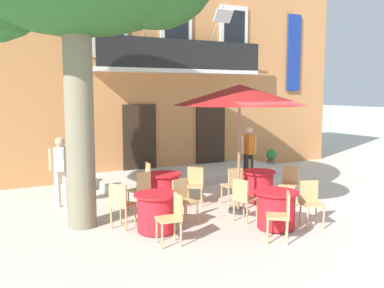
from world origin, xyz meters
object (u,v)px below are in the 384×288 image
at_px(cafe_chair_front_0, 183,198).
at_px(ground_planter_left, 86,179).
at_px(cafe_chair_front_1, 121,202).
at_px(cafe_table_middle, 258,186).
at_px(cafe_chair_middle_0, 254,174).
at_px(cafe_chair_far_side_2, 141,188).
at_px(cafe_chair_near_tree_0, 243,197).
at_px(cafe_table_far_side, 164,188).
at_px(pedestrian_mid_plaza, 249,152).
at_px(cafe_chair_far_side_0, 195,183).
at_px(cafe_chair_far_side_1, 152,177).
at_px(cafe_chair_near_tree_1, 282,213).
at_px(cafe_table_front, 157,212).
at_px(cafe_table_near_tree, 276,209).
at_px(cafe_chair_near_tree_2, 311,200).
at_px(cafe_umbrella, 240,95).
at_px(pedestrian_near_entrance, 61,168).
at_px(cafe_chair_middle_1, 233,183).
at_px(cafe_chair_middle_2, 289,182).
at_px(cafe_chair_front_2, 173,215).
at_px(ground_planter_right, 271,158).

relative_size(cafe_chair_front_0, ground_planter_left, 1.52).
bearing_deg(cafe_chair_front_1, cafe_chair_front_0, -12.60).
distance_m(cafe_table_middle, cafe_chair_middle_0, 0.77).
bearing_deg(cafe_table_middle, cafe_chair_far_side_2, 169.78).
distance_m(cafe_chair_near_tree_0, cafe_table_far_side, 2.24).
xyz_separation_m(cafe_chair_near_tree_0, pedestrian_mid_plaza, (2.29, 3.04, 0.42)).
bearing_deg(cafe_chair_far_side_0, cafe_chair_far_side_1, 120.31).
height_order(cafe_chair_near_tree_1, ground_planter_left, cafe_chair_near_tree_1).
bearing_deg(cafe_table_front, cafe_chair_middle_0, 25.53).
height_order(cafe_table_near_tree, cafe_chair_near_tree_2, cafe_chair_near_tree_2).
relative_size(cafe_chair_front_1, cafe_chair_far_side_2, 1.00).
height_order(cafe_table_middle, cafe_umbrella, cafe_umbrella).
distance_m(cafe_table_near_tree, cafe_table_far_side, 2.99).
height_order(cafe_chair_near_tree_1, pedestrian_near_entrance, pedestrian_near_entrance).
height_order(cafe_chair_middle_0, cafe_chair_middle_1, same).
relative_size(cafe_chair_middle_0, cafe_chair_far_side_0, 1.00).
relative_size(cafe_table_front, cafe_chair_far_side_0, 0.95).
bearing_deg(cafe_chair_front_0, cafe_chair_middle_2, 3.54).
xyz_separation_m(cafe_chair_near_tree_0, cafe_umbrella, (0.32, 0.64, 2.08)).
bearing_deg(cafe_chair_middle_0, pedestrian_near_entrance, 166.81).
distance_m(cafe_table_front, pedestrian_mid_plaza, 5.04).
height_order(cafe_table_front, cafe_chair_far_side_0, cafe_chair_far_side_0).
bearing_deg(pedestrian_mid_plaza, cafe_table_near_tree, -118.09).
height_order(cafe_chair_front_1, pedestrian_near_entrance, pedestrian_near_entrance).
bearing_deg(cafe_chair_front_2, cafe_chair_far_side_1, 73.01).
distance_m(cafe_chair_far_side_1, ground_planter_left, 2.02).
bearing_deg(cafe_chair_near_tree_2, cafe_chair_front_0, 148.19).
distance_m(cafe_chair_near_tree_1, cafe_chair_far_side_1, 4.21).
distance_m(cafe_chair_middle_1, cafe_umbrella, 2.17).
bearing_deg(pedestrian_mid_plaza, cafe_chair_front_1, -154.12).
bearing_deg(cafe_table_far_side, pedestrian_mid_plaza, 17.20).
distance_m(cafe_table_middle, cafe_table_front, 3.32).
height_order(cafe_chair_near_tree_0, cafe_chair_near_tree_1, same).
xyz_separation_m(cafe_table_near_tree, cafe_chair_front_1, (-2.69, 1.46, 0.14)).
bearing_deg(pedestrian_mid_plaza, ground_planter_right, 37.92).
height_order(cafe_chair_near_tree_0, cafe_chair_middle_2, same).
distance_m(cafe_chair_front_0, pedestrian_mid_plaza, 4.30).
xyz_separation_m(cafe_table_front, cafe_chair_front_1, (-0.53, 0.54, 0.14)).
height_order(cafe_chair_far_side_0, ground_planter_right, cafe_chair_far_side_0).
bearing_deg(pedestrian_mid_plaza, cafe_chair_near_tree_0, -127.04).
height_order(cafe_chair_middle_2, cafe_chair_far_side_1, same).
bearing_deg(cafe_table_near_tree, cafe_chair_middle_2, 42.34).
xyz_separation_m(cafe_chair_front_0, cafe_chair_far_side_1, (0.29, 2.32, 0.00)).
height_order(cafe_chair_near_tree_0, pedestrian_near_entrance, pedestrian_near_entrance).
bearing_deg(cafe_chair_front_0, ground_planter_right, 37.04).
xyz_separation_m(cafe_chair_middle_1, cafe_chair_middle_2, (1.25, -0.54, 0.00)).
height_order(pedestrian_near_entrance, pedestrian_mid_plaza, pedestrian_mid_plaza).
distance_m(cafe_table_far_side, cafe_chair_far_side_0, 0.77).
height_order(cafe_chair_middle_2, cafe_table_front, cafe_chair_middle_2).
xyz_separation_m(cafe_chair_near_tree_2, cafe_chair_front_2, (-2.91, 0.34, 0.00)).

